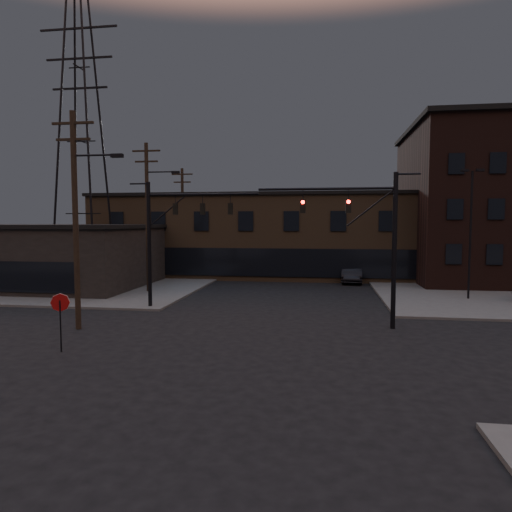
{
  "coord_description": "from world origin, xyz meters",
  "views": [
    {
      "loc": [
        2.93,
        -19.49,
        5.45
      ],
      "look_at": [
        -1.0,
        6.88,
        3.5
      ],
      "focal_mm": 32.0,
      "sensor_mm": 36.0,
      "label": 1
    }
  ],
  "objects_px": {
    "car_crossing": "(352,273)",
    "stop_sign": "(60,309)",
    "traffic_signal_far": "(168,230)",
    "traffic_signal_near": "(372,233)"
  },
  "relations": [
    {
      "from": "traffic_signal_far",
      "to": "car_crossing",
      "type": "bearing_deg",
      "value": 50.37
    },
    {
      "from": "stop_sign",
      "to": "traffic_signal_far",
      "type": "bearing_deg",
      "value": 82.68
    },
    {
      "from": "stop_sign",
      "to": "car_crossing",
      "type": "relative_size",
      "value": 0.48
    },
    {
      "from": "traffic_signal_far",
      "to": "stop_sign",
      "type": "xyz_separation_m",
      "value": [
        -1.28,
        -9.99,
        -3.17
      ]
    },
    {
      "from": "traffic_signal_far",
      "to": "car_crossing",
      "type": "xyz_separation_m",
      "value": [
        12.22,
        14.75,
        -4.16
      ]
    },
    {
      "from": "traffic_signal_far",
      "to": "stop_sign",
      "type": "bearing_deg",
      "value": -97.32
    },
    {
      "from": "traffic_signal_near",
      "to": "traffic_signal_far",
      "type": "relative_size",
      "value": 1.0
    },
    {
      "from": "car_crossing",
      "to": "stop_sign",
      "type": "bearing_deg",
      "value": -115.35
    },
    {
      "from": "stop_sign",
      "to": "car_crossing",
      "type": "distance_m",
      "value": 28.2
    },
    {
      "from": "stop_sign",
      "to": "traffic_signal_near",
      "type": "bearing_deg",
      "value": 25.9
    }
  ]
}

